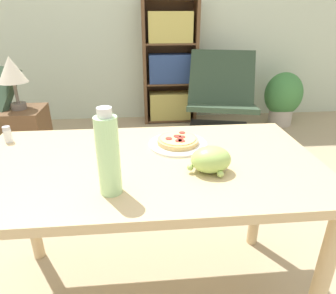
% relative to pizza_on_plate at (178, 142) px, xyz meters
% --- Properties ---
extents(ground_plane, '(14.00, 14.00, 0.00)m').
position_rel_pizza_on_plate_xyz_m(ground_plane, '(-0.23, -0.03, -0.75)').
color(ground_plane, tan).
extents(wall_back, '(8.00, 0.05, 2.60)m').
position_rel_pizza_on_plate_xyz_m(wall_back, '(-0.23, 2.60, 0.55)').
color(wall_back, silver).
rests_on(wall_back, ground_plane).
extents(dining_table, '(1.36, 0.74, 0.74)m').
position_rel_pizza_on_plate_xyz_m(dining_table, '(-0.14, -0.14, -0.11)').
color(dining_table, '#D1B27F').
rests_on(dining_table, ground_plane).
extents(pizza_on_plate, '(0.25, 0.25, 0.04)m').
position_rel_pizza_on_plate_xyz_m(pizza_on_plate, '(0.00, 0.00, 0.00)').
color(pizza_on_plate, white).
rests_on(pizza_on_plate, dining_table).
extents(grape_bunch, '(0.16, 0.12, 0.10)m').
position_rel_pizza_on_plate_xyz_m(grape_bunch, '(0.09, -0.24, 0.03)').
color(grape_bunch, '#A8CC66').
rests_on(grape_bunch, dining_table).
extents(drink_bottle, '(0.07, 0.07, 0.28)m').
position_rel_pizza_on_plate_xyz_m(drink_bottle, '(-0.26, -0.35, 0.12)').
color(drink_bottle, '#B7EAA3').
rests_on(drink_bottle, dining_table).
extents(salt_shaker, '(0.03, 0.03, 0.07)m').
position_rel_pizza_on_plate_xyz_m(salt_shaker, '(-0.75, 0.10, 0.02)').
color(salt_shaker, white).
rests_on(salt_shaker, dining_table).
extents(lounge_chair_far, '(0.84, 0.90, 0.88)m').
position_rel_pizza_on_plate_xyz_m(lounge_chair_far, '(0.69, 1.85, -0.46)').
color(lounge_chair_far, black).
rests_on(lounge_chair_far, ground_plane).
extents(bookshelf, '(0.64, 0.29, 1.40)m').
position_rel_pizza_on_plate_xyz_m(bookshelf, '(0.20, 2.42, -0.08)').
color(bookshelf, brown).
rests_on(bookshelf, ground_plane).
extents(side_table, '(0.34, 0.34, 0.59)m').
position_rel_pizza_on_plate_xyz_m(side_table, '(-1.08, 1.12, -0.46)').
color(side_table, brown).
rests_on(side_table, ground_plane).
extents(table_lamp, '(0.21, 0.21, 0.39)m').
position_rel_pizza_on_plate_xyz_m(table_lamp, '(-1.08, 1.12, 0.11)').
color(table_lamp, '#665B51').
rests_on(table_lamp, side_table).
extents(potted_plant_floor, '(0.44, 0.38, 0.63)m').
position_rel_pizza_on_plate_xyz_m(potted_plant_floor, '(1.53, 2.16, -0.42)').
color(potted_plant_floor, '#BCB2A3').
rests_on(potted_plant_floor, ground_plane).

